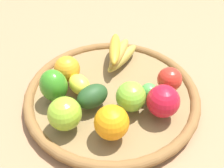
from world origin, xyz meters
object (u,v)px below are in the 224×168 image
Objects in this scene: orange_0 at (112,122)px; avocado at (92,96)px; apple_2 at (163,101)px; orange_1 at (67,69)px; bell_pepper at (54,85)px; lime_0 at (149,91)px; lemon_0 at (79,84)px; apple_0 at (131,97)px; banana_bunch at (119,53)px; apple_1 at (170,79)px; apple_3 at (64,113)px.

orange_0 is 0.10m from avocado.
orange_1 is at bearing 14.27° from apple_2.
bell_pepper is 0.10m from avocado.
avocado reaches higher than lime_0.
orange_0 is 0.16m from lemon_0.
orange_1 is 0.89× the size of apple_2.
lime_0 is at bearing -103.09° from apple_0.
orange_1 is at bearing 70.65° from banana_bunch.
apple_0 is 0.13m from apple_1.
apple_0 is (0.01, 0.06, 0.02)m from lime_0.
lemon_0 reaches higher than lime_0.
avocado is at bearing 32.29° from apple_2.
lemon_0 is at bearing 44.21° from apple_1.
apple_0 is 0.10m from avocado.
avocado is (0.10, -0.04, -0.01)m from orange_0.
banana_bunch is at bearing 96.40° from bell_pepper.
orange_1 is at bearing 22.87° from lime_0.
apple_3 is 0.99× the size of orange_0.
banana_bunch is 0.27m from orange_0.
apple_3 is 1.17× the size of lemon_0.
apple_1 is 0.24m from lemon_0.
lime_0 is 0.50× the size of bell_pepper.
orange_1 is 0.27m from apple_2.
apple_3 is 0.11m from orange_0.
apple_0 is at bearing -119.10° from apple_3.
lime_0 is 0.55× the size of orange_0.
banana_bunch is 1.87× the size of avocado.
apple_3 is at bearing 60.90° from apple_0.
apple_0 is 1.11× the size of lemon_0.
apple_2 is (-0.05, 0.02, 0.02)m from lime_0.
apple_1 is at bearing -105.45° from apple_0.
bell_pepper is (0.18, 0.01, 0.00)m from orange_0.
banana_bunch is 0.19m from apple_0.
apple_1 is at bearing -67.96° from apple_2.
apple_3 is 0.91× the size of bell_pepper.
apple_3 reaches higher than orange_1.
apple_2 reaches higher than avocado.
lime_0 is at bearing -114.83° from apple_3.
banana_bunch is (-0.05, -0.15, -0.00)m from orange_1.
apple_0 reaches higher than lime_0.
banana_bunch is at bearing -22.57° from lime_0.
orange_1 reaches higher than lemon_0.
lemon_0 is at bearing -10.30° from avocado.
apple_1 is at bearing -93.88° from orange_0.
banana_bunch is at bearing -40.73° from apple_0.
apple_1 is at bearing -146.73° from orange_1.
avocado is at bearing 57.75° from apple_1.
orange_1 reaches higher than avocado.
orange_0 is 1.21× the size of apple_1.
apple_2 reaches higher than orange_1.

